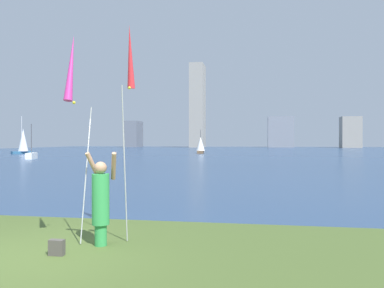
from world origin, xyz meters
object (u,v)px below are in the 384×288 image
at_px(sailboat_4, 31,156).
at_px(sailboat_3, 201,146).
at_px(sailboat_1, 23,141).
at_px(bag, 57,247).
at_px(kite_flag_left, 72,73).
at_px(kite_flag_right, 130,62).
at_px(person, 101,200).

bearing_deg(sailboat_4, sailboat_3, 51.93).
bearing_deg(sailboat_4, sailboat_1, 126.20).
bearing_deg(bag, kite_flag_left, 70.83).
distance_m(kite_flag_right, sailboat_3, 51.75).
xyz_separation_m(bag, sailboat_4, (-20.87, 32.00, 0.23)).
xyz_separation_m(kite_flag_left, sailboat_3, (-4.80, 52.32, -2.04)).
height_order(kite_flag_left, sailboat_4, kite_flag_left).
distance_m(sailboat_3, sailboat_4, 26.27).
bearing_deg(sailboat_3, kite_flag_right, -83.76).
xyz_separation_m(bag, sailboat_3, (-4.69, 52.67, 1.11)).
xyz_separation_m(person, kite_flag_left, (-0.41, -0.38, 2.40)).
relative_size(person, sailboat_4, 0.47).
xyz_separation_m(kite_flag_right, sailboat_3, (-5.62, 51.39, -2.40)).
xyz_separation_m(person, sailboat_1, (-32.43, 46.35, 1.05)).
bearing_deg(kite_flag_left, bag, -109.17).
height_order(person, sailboat_3, sailboat_3).
bearing_deg(kite_flag_right, person, -125.86).
relative_size(kite_flag_left, sailboat_1, 0.69).
relative_size(sailboat_1, sailboat_4, 1.49).
relative_size(kite_flag_left, bag, 14.37).
distance_m(person, bag, 1.17).
height_order(kite_flag_right, sailboat_4, kite_flag_right).
relative_size(kite_flag_right, bag, 15.85).
relative_size(sailboat_1, sailboat_3, 1.52).
distance_m(kite_flag_right, sailboat_4, 37.81).
distance_m(kite_flag_right, bag, 3.85).
bearing_deg(bag, sailboat_4, 123.12).
relative_size(kite_flag_left, sailboat_4, 1.03).
xyz_separation_m(sailboat_1, sailboat_4, (11.03, -15.07, -1.57)).
bearing_deg(sailboat_1, sailboat_3, 11.62).
height_order(person, sailboat_1, sailboat_1).
relative_size(bag, sailboat_4, 0.07).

